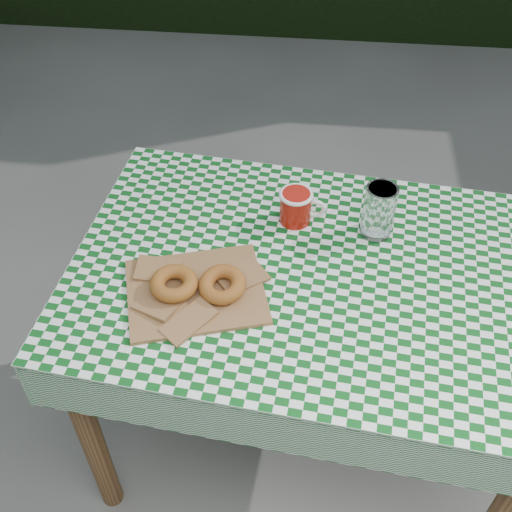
{
  "coord_description": "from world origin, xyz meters",
  "views": [
    {
      "loc": [
        0.0,
        -0.85,
        1.85
      ],
      "look_at": [
        -0.1,
        0.19,
        0.79
      ],
      "focal_mm": 44.62,
      "sensor_mm": 36.0,
      "label": 1
    }
  ],
  "objects": [
    {
      "name": "tablecloth",
      "position": [
        0.04,
        0.18,
        0.75
      ],
      "size": [
        1.23,
        0.9,
        0.01
      ],
      "primitive_type": "cube",
      "rotation": [
        0.0,
        0.0,
        -0.1
      ],
      "color": "#0B4B17",
      "rests_on": "table"
    },
    {
      "name": "paper_bag",
      "position": [
        -0.23,
        0.09,
        0.76
      ],
      "size": [
        0.37,
        0.32,
        0.02
      ],
      "primitive_type": "cube",
      "rotation": [
        0.0,
        0.0,
        0.29
      ],
      "color": "#986442",
      "rests_on": "tablecloth"
    },
    {
      "name": "table",
      "position": [
        0.04,
        0.18,
        0.38
      ],
      "size": [
        1.21,
        0.87,
        0.75
      ],
      "primitive_type": "cube",
      "rotation": [
        0.0,
        0.0,
        -0.1
      ],
      "color": "#54311C",
      "rests_on": "ground"
    },
    {
      "name": "ground",
      "position": [
        0.0,
        0.0,
        0.0
      ],
      "size": [
        60.0,
        60.0,
        0.0
      ],
      "primitive_type": "plane",
      "color": "#4B4B46",
      "rests_on": "ground"
    },
    {
      "name": "bagel_back",
      "position": [
        -0.17,
        0.09,
        0.79
      ],
      "size": [
        0.15,
        0.15,
        0.03
      ],
      "primitive_type": "torus",
      "rotation": [
        0.0,
        0.0,
        -0.6
      ],
      "color": "#97591F",
      "rests_on": "paper_bag"
    },
    {
      "name": "bagel_front",
      "position": [
        -0.28,
        0.08,
        0.79
      ],
      "size": [
        0.11,
        0.11,
        0.03
      ],
      "primitive_type": "torus",
      "rotation": [
        0.0,
        0.0,
        -0.04
      ],
      "color": "#A46021",
      "rests_on": "paper_bag"
    },
    {
      "name": "coffee_mug",
      "position": [
        -0.02,
        0.36,
        0.8
      ],
      "size": [
        0.16,
        0.16,
        0.09
      ],
      "primitive_type": null,
      "rotation": [
        0.0,
        0.0,
        -0.03
      ],
      "color": "#9B140A",
      "rests_on": "tablecloth"
    },
    {
      "name": "drinking_glass",
      "position": [
        0.19,
        0.33,
        0.83
      ],
      "size": [
        0.08,
        0.08,
        0.14
      ],
      "primitive_type": "cylinder",
      "rotation": [
        0.0,
        0.0,
        0.05
      ],
      "color": "white",
      "rests_on": "tablecloth"
    }
  ]
}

